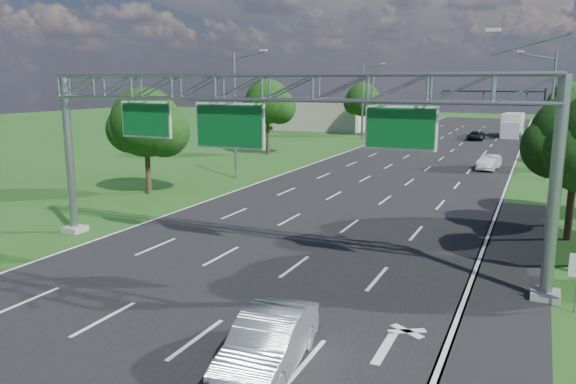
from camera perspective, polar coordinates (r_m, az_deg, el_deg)
The scene contains 18 objects.
ground at distance 41.54m, azimuth 8.64°, elevation 0.27°, with size 220.00×220.00×0.00m, color #1F5018.
road at distance 41.54m, azimuth 8.64°, elevation 0.27°, with size 18.00×180.00×0.02m, color black.
road_flare at distance 24.59m, azimuth 21.59°, elevation -8.00°, with size 3.00×30.00×0.02m, color black.
sign_gantry at distance 23.82m, azimuth -2.09°, elevation 9.11°, with size 23.50×1.00×9.56m.
traffic_signal at distance 74.46m, azimuth 21.88°, elevation 8.36°, with size 12.21×0.24×7.00m.
streetlight_l_near at distance 45.22m, azimuth -5.21°, elevation 8.35°, with size 2.97×0.22×10.16m.
streetlight_l_far at distance 77.61m, azimuth 7.75°, elevation 9.43°, with size 2.97×0.22×10.16m.
streetlight_r_mid at distance 49.39m, azimuth 24.96°, elevation 7.60°, with size 2.97×0.22×10.16m.
tree_verge_la at distance 40.12m, azimuth -14.12°, elevation 6.54°, with size 5.76×4.80×7.40m.
tree_verge_lb at distance 60.67m, azimuth -2.00°, elevation 8.93°, with size 5.76×4.80×8.06m.
tree_verge_lc at distance 82.92m, azimuth 7.67°, elevation 9.12°, with size 5.76×4.80×7.62m.
tree_verge_re at distance 87.47m, azimuth 26.65°, elevation 8.30°, with size 5.76×4.80×7.84m.
building_left at distance 93.47m, azimuth 3.67°, elevation 7.89°, with size 14.00×10.00×5.00m, color #A6988B.
silver_sedan at distance 15.72m, azimuth -2.07°, elevation -15.07°, with size 1.67×4.79×1.58m, color #A9AEB4.
car_queue_b at distance 80.25m, azimuth 18.57°, elevation 5.45°, with size 1.99×4.31×1.20m, color black.
car_queue_c at distance 75.94m, azimuth 10.39°, elevation 5.66°, with size 1.74×4.33×1.48m, color black.
car_queue_d at distance 53.31m, azimuth 19.76°, elevation 2.85°, with size 1.41×4.05×1.33m, color white.
box_truck at distance 87.17m, azimuth 21.81°, elevation 6.28°, with size 2.94×8.78×3.27m.
Camera 1 is at (10.90, -9.34, 7.72)m, focal length 35.00 mm.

